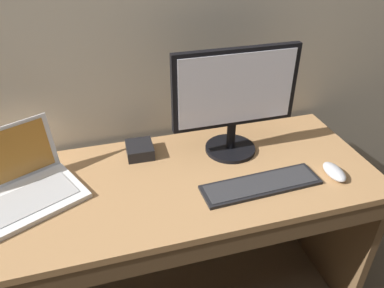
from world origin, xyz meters
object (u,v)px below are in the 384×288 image
(external_drive_box, at_px, (140,150))
(laptop_white, at_px, (21,189))
(external_monitor, at_px, (235,98))
(wired_keyboard, at_px, (261,185))
(computer_mouse, at_px, (334,172))

(external_drive_box, bearing_deg, laptop_white, -160.61)
(laptop_white, height_order, external_drive_box, laptop_white)
(external_monitor, height_order, wired_keyboard, external_monitor)
(computer_mouse, bearing_deg, wired_keyboard, 176.49)
(computer_mouse, bearing_deg, external_monitor, 140.41)
(computer_mouse, height_order, external_drive_box, external_drive_box)
(external_monitor, xyz_separation_m, computer_mouse, (0.31, -0.25, -0.22))
(laptop_white, relative_size, external_monitor, 0.91)
(laptop_white, bearing_deg, external_monitor, 5.09)
(wired_keyboard, bearing_deg, computer_mouse, -3.41)
(wired_keyboard, bearing_deg, laptop_white, 168.38)
(computer_mouse, bearing_deg, laptop_white, 170.39)
(laptop_white, bearing_deg, external_drive_box, 19.39)
(external_monitor, bearing_deg, laptop_white, -174.91)
(laptop_white, xyz_separation_m, wired_keyboard, (0.81, -0.17, -0.03))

